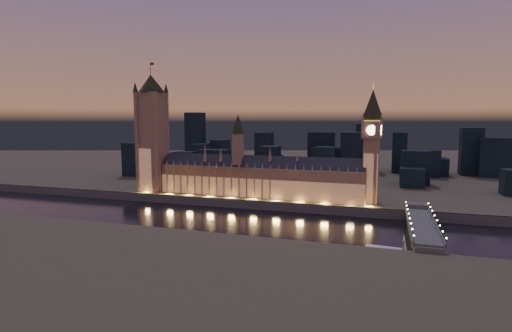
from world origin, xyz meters
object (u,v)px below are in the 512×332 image
(victoria_tower, at_px, (152,128))
(westminster_bridge, at_px, (421,227))
(palace_of_westminster, at_px, (257,177))
(elizabeth_tower, at_px, (372,136))
(river_boat, at_px, (383,252))

(victoria_tower, xyz_separation_m, westminster_bridge, (254.96, -65.38, -67.15))
(palace_of_westminster, relative_size, elizabeth_tower, 1.92)
(elizabeth_tower, xyz_separation_m, westminster_bridge, (36.96, -65.37, -60.50))
(river_boat, bearing_deg, elizabeth_tower, 96.17)
(palace_of_westminster, bearing_deg, westminster_bridge, -24.78)
(victoria_tower, bearing_deg, palace_of_westminster, -0.09)
(victoria_tower, xyz_separation_m, river_boat, (230.45, -115.14, -71.58))
(elizabeth_tower, relative_size, westminster_bridge, 0.93)
(palace_of_westminster, bearing_deg, victoria_tower, 179.91)
(palace_of_westminster, distance_m, westminster_bridge, 156.88)
(elizabeth_tower, distance_m, westminster_bridge, 96.44)
(victoria_tower, distance_m, elizabeth_tower, 218.10)
(palace_of_westminster, xyz_separation_m, victoria_tower, (-113.72, 0.18, 46.77))
(victoria_tower, bearing_deg, westminster_bridge, -14.38)
(westminster_bridge, relative_size, river_boat, 2.80)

